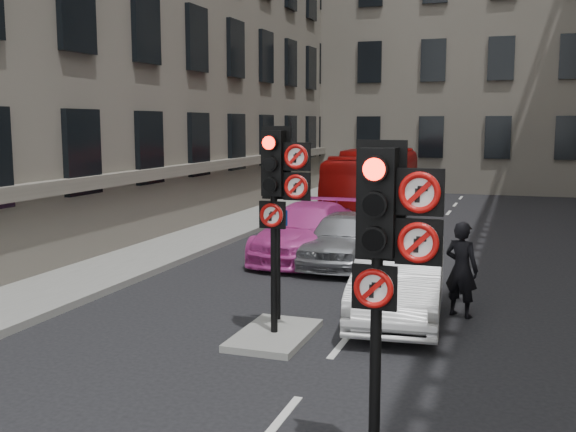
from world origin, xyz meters
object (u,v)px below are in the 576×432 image
Objects in this scene: bus_red at (376,185)px; info_sign at (278,249)px; signal_near at (386,239)px; motorcyclist at (461,269)px; car_silver at (344,238)px; car_white at (400,279)px; motorcycle at (366,304)px; car_pink at (307,231)px; signal_far at (278,185)px.

info_sign is (1.13, -14.23, 0.08)m from bus_red.
signal_near is 1.91× the size of motorcyclist.
car_silver is at bearing 78.30° from info_sign.
car_white is at bearing 19.33° from info_sign.
motorcyclist is (1.55, 1.47, 0.46)m from motorcycle.
car_silver is 2.06× the size of info_sign.
car_white is 0.46× the size of bus_red.
car_silver is at bearing -86.89° from bus_red.
car_white reaches higher than motorcycle.
car_silver is 2.25× the size of motorcyclist.
car_silver is at bearing -27.14° from car_pink.
signal_far is 0.78× the size of car_white.
signal_far is at bearing -87.78° from bus_red.
signal_near reaches higher than motorcycle.
signal_far is at bearing 123.02° from signal_near.
motorcyclist reaches higher than car_pink.
motorcycle is (-1.28, 5.01, -2.10)m from signal_near.
bus_red is 5.25× the size of motorcyclist.
info_sign is (1.43, -6.30, 0.70)m from car_pink.
signal_far is 15.09m from bus_red.
signal_far is 7.50m from car_pink.
signal_near is 5.58m from motorcycle.
signal_near is 0.78× the size of car_white.
signal_far reaches higher than bus_red.
car_white is 13.31m from bus_red.
car_white is 1.16m from motorcycle.
signal_far is 0.85× the size of car_silver.
motorcyclist is (0.27, 6.47, -1.64)m from signal_near.
signal_far is at bearing -148.28° from motorcycle.
motorcyclist is at bearing -74.24° from bus_red.
info_sign is (-1.59, -0.27, 0.97)m from motorcycle.
car_pink reaches higher than motorcycle.
car_pink is at bearing -95.30° from bus_red.
signal_far reaches higher than car_white.
car_white is 6.07m from car_pink.
signal_near is 11.01m from car_silver.
signal_near is 1.74× the size of info_sign.
bus_red is at bearing 87.83° from car_pink.
motorcycle is at bearing -117.72° from car_white.
motorcyclist is at bearing 15.32° from car_white.
info_sign is at bearing -88.58° from bus_red.
motorcyclist is 3.63m from info_sign.
car_white is 1.21m from motorcyclist.
car_white is at bearing 62.03° from motorcycle.
signal_near is 0.36× the size of bus_red.
signal_far is 0.36× the size of bus_red.
signal_far is 3.33m from car_white.
motorcycle is 2.18m from motorcyclist.
signal_far reaches higher than info_sign.
motorcycle is (2.72, -13.96, -0.89)m from bus_red.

